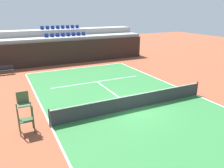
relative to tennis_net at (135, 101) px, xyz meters
name	(u,v)px	position (x,y,z in m)	size (l,w,h in m)	color
ground_plane	(135,108)	(0.00, 0.00, -0.51)	(80.00, 80.00, 0.00)	brown
court_surface	(135,108)	(0.00, 0.00, -0.50)	(11.00, 24.00, 0.01)	#2D7238
baseline_far	(77,68)	(0.00, 11.95, -0.50)	(11.00, 0.10, 0.00)	white
sideline_left	(51,126)	(-5.45, 0.00, -0.50)	(0.10, 24.00, 0.00)	white
sideline_right	(196,95)	(5.45, 0.00, -0.50)	(0.10, 24.00, 0.00)	white
service_line_far	(97,82)	(0.00, 6.40, -0.50)	(8.26, 0.10, 0.00)	white
centre_service_line	(113,93)	(0.00, 3.20, -0.50)	(0.10, 6.40, 0.00)	white
back_wall	(70,52)	(0.00, 14.53, 0.84)	(19.48, 0.30, 2.70)	black
stands_tier_lower	(67,49)	(0.00, 15.88, 1.02)	(19.48, 2.40, 3.06)	#9E9E99
stands_tier_upper	(62,44)	(0.00, 18.28, 1.38)	(19.48, 2.40, 3.77)	#9E9E99
seating_row_lower	(66,35)	(0.00, 15.97, 2.67)	(5.04, 0.44, 0.44)	navy
seating_row_upper	(60,28)	(0.00, 18.37, 3.39)	(5.04, 0.44, 0.44)	navy
tennis_net	(135,101)	(0.00, 0.00, 0.00)	(11.08, 0.08, 1.07)	black
umpire_chair	(25,111)	(-6.70, 0.06, 0.68)	(0.76, 0.66, 2.20)	#334C2D
player_bench	(5,69)	(-7.20, 12.70, 0.00)	(1.50, 0.40, 0.85)	#232328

